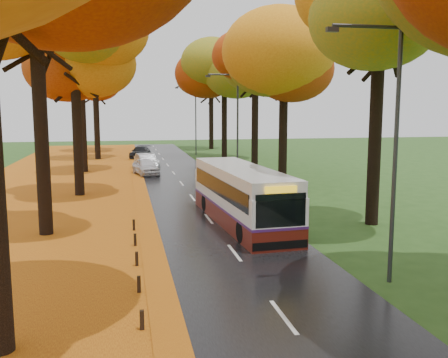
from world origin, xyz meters
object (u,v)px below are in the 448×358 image
object	(u,v)px
streetlamp_near	(389,135)
bus	(241,194)
streetlamp_far	(194,115)
car_silver	(147,162)
streetlamp_mid	(234,119)
car_white	(146,167)
car_dark	(140,152)

from	to	relation	value
streetlamp_near	bus	xyz separation A→B (m)	(-2.55, 8.81, -3.27)
streetlamp_far	car_silver	size ratio (longest dim) A/B	1.84
streetlamp_mid	car_silver	world-z (taller)	streetlamp_mid
streetlamp_far	car_white	size ratio (longest dim) A/B	2.05
streetlamp_near	car_silver	bearing A→B (deg)	101.18
streetlamp_mid	bus	xyz separation A→B (m)	(-2.55, -13.19, -3.27)
streetlamp_near	streetlamp_far	distance (m)	44.00
streetlamp_near	bus	distance (m)	9.73
streetlamp_mid	car_silver	bearing A→B (deg)	124.72
car_dark	car_silver	bearing A→B (deg)	-74.62
car_silver	bus	bearing A→B (deg)	-90.46
car_white	bus	bearing A→B (deg)	-91.68
streetlamp_far	bus	distance (m)	35.43
car_dark	bus	bearing A→B (deg)	-69.23
streetlamp_near	streetlamp_far	xyz separation A→B (m)	(0.00, 44.00, 0.00)
streetlamp_far	car_silver	distance (m)	15.08
bus	car_dark	size ratio (longest dim) A/B	2.41
bus	streetlamp_near	bearing A→B (deg)	-77.84
car_white	car_silver	bearing A→B (deg)	73.31
streetlamp_far	car_dark	distance (m)	7.83
car_dark	streetlamp_far	bearing A→B (deg)	34.24
streetlamp_far	car_dark	world-z (taller)	streetlamp_far
bus	car_silver	distance (m)	22.26
streetlamp_mid	car_white	distance (m)	9.19
car_dark	streetlamp_mid	bearing A→B (deg)	-58.02
streetlamp_mid	car_silver	xyz separation A→B (m)	(-6.08, 8.78, -3.96)
car_dark	streetlamp_near	bearing A→B (deg)	-67.15
streetlamp_near	car_silver	distance (m)	31.62
bus	car_white	xyz separation A→B (m)	(-3.75, 18.56, -0.74)
streetlamp_near	streetlamp_mid	bearing A→B (deg)	90.00
streetlamp_near	streetlamp_mid	distance (m)	22.00
streetlamp_far	car_white	xyz separation A→B (m)	(-6.30, -16.63, -4.01)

